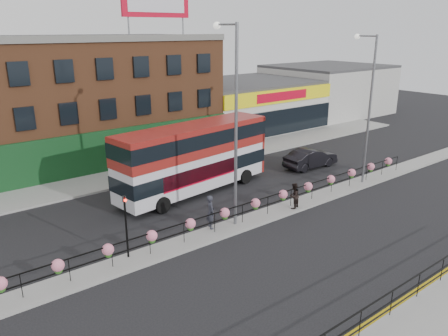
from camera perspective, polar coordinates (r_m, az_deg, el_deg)
ground at (r=26.12m, az=4.09°, el=-6.82°), size 120.00×120.00×0.00m
north_pavement at (r=35.29m, az=-9.04°, el=-0.24°), size 60.00×4.00×0.15m
median at (r=26.09m, az=4.09°, el=-6.67°), size 60.00×1.60×0.15m
yellow_line_inner at (r=20.89m, az=22.82°, el=-15.05°), size 60.00×0.10×0.01m
yellow_line_outer at (r=20.82m, az=23.26°, el=-15.22°), size 60.00×0.10×0.01m
brick_building at (r=39.79m, az=-20.21°, el=8.41°), size 25.00×12.21×10.30m
supermarket at (r=49.96m, az=2.54°, el=8.29°), size 15.00×12.25×5.30m
warehouse_east at (r=60.48m, az=13.34°, el=9.97°), size 14.50×12.00×6.30m
median_railing at (r=25.71m, az=4.14°, el=-4.70°), size 30.04×0.56×1.23m
south_railing at (r=18.72m, az=21.10°, el=-15.45°), size 20.04×0.05×1.12m
double_decker_bus at (r=29.59m, az=-3.87°, el=2.15°), size 11.95×4.20×4.73m
car at (r=36.21m, az=11.26°, el=1.28°), size 2.00×4.91×1.58m
pedestrian_a at (r=24.40m, az=-1.77°, el=-5.74°), size 0.99×0.89×1.95m
pedestrian_b at (r=27.40m, az=9.12°, el=-3.61°), size 1.15×1.08×1.64m
lamp_column_west at (r=23.50m, az=1.16°, el=7.58°), size 0.40×1.94×11.04m
lamp_column_east at (r=32.20m, az=18.23°, el=8.74°), size 0.37×1.82×10.36m
traffic_light_median at (r=21.36m, az=-12.77°, el=-5.80°), size 0.15×0.28×3.65m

